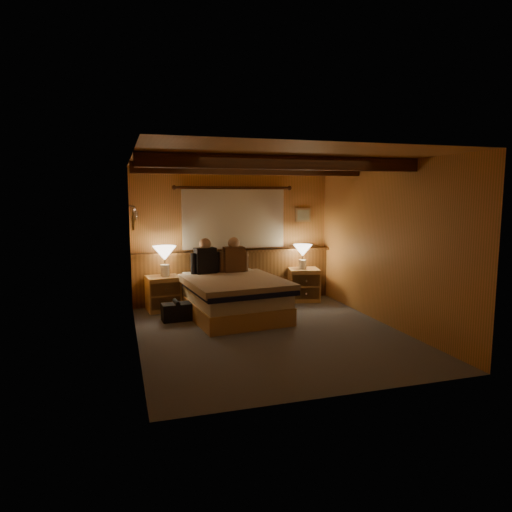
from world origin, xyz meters
name	(u,v)px	position (x,y,z in m)	size (l,w,h in m)	color
floor	(270,333)	(0.00, 0.00, 0.00)	(4.20, 4.20, 0.00)	#4F545E
ceiling	(271,159)	(0.00, 0.00, 2.40)	(4.20, 4.20, 0.00)	#BD8447
wall_back	(233,235)	(0.00, 2.10, 1.20)	(3.60, 3.60, 0.00)	#D2844B
wall_left	(135,253)	(-1.80, 0.00, 1.20)	(4.20, 4.20, 0.00)	#D2844B
wall_right	(385,244)	(1.80, 0.00, 1.20)	(4.20, 4.20, 0.00)	#D2844B
wall_front	(343,273)	(0.00, -2.10, 1.20)	(3.60, 3.60, 0.00)	#D2844B
wainscot	(234,275)	(0.00, 2.04, 0.49)	(3.60, 0.23, 0.94)	brown
curtain_window	(234,218)	(0.00, 2.03, 1.52)	(2.18, 0.09, 1.11)	#492712
ceiling_beams	(267,167)	(0.00, 0.15, 2.31)	(3.60, 1.65, 0.16)	#492712
coat_rail	(135,211)	(-1.72, 1.58, 1.67)	(0.05, 0.55, 0.24)	silver
framed_print	(303,215)	(1.35, 2.08, 1.55)	(0.30, 0.04, 0.25)	tan
bed	(233,297)	(-0.28, 1.00, 0.32)	(1.60, 1.96, 0.62)	tan
nightstand_left	(163,293)	(-1.31, 1.74, 0.29)	(0.58, 0.53, 0.58)	tan
nightstand_right	(304,285)	(1.23, 1.73, 0.29)	(0.62, 0.58, 0.59)	tan
lamp_left	(165,255)	(-1.26, 1.75, 0.93)	(0.39, 0.39, 0.50)	white
lamp_right	(303,252)	(1.19, 1.69, 0.90)	(0.34, 0.34, 0.45)	white
person_left	(205,259)	(-0.61, 1.60, 0.86)	(0.50, 0.25, 0.62)	black
person_right	(234,258)	(-0.12, 1.60, 0.86)	(0.51, 0.20, 0.62)	#4D331F
duffel_bag	(177,312)	(-1.17, 1.05, 0.14)	(0.46, 0.30, 0.32)	black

